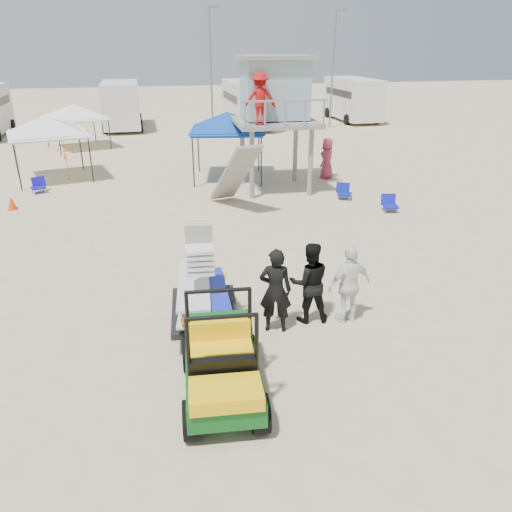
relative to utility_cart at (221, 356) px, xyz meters
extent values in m
plane|color=beige|center=(0.86, 0.20, -0.89)|extent=(140.00, 140.00, 0.00)
cube|color=#0C4E16|center=(0.02, 0.04, -0.34)|extent=(1.47, 2.62, 0.44)
cube|color=yellow|center=(0.02, 0.04, -0.07)|extent=(1.21, 0.81, 0.24)
cylinder|color=black|center=(-0.53, -0.87, -0.57)|extent=(0.34, 0.67, 0.64)
cube|color=black|center=(0.02, 2.34, -0.38)|extent=(1.60, 2.19, 0.13)
cylinder|color=black|center=(-0.58, 2.34, -0.62)|extent=(0.27, 0.56, 0.54)
imported|color=black|center=(1.52, 2.04, 0.08)|extent=(0.80, 0.63, 1.93)
imported|color=black|center=(2.37, 2.29, 0.06)|extent=(1.00, 0.82, 1.89)
imported|color=white|center=(3.22, 2.04, 0.02)|extent=(1.13, 0.65, 1.82)
cylinder|color=gray|center=(3.28, 11.98, 0.48)|extent=(0.20, 0.20, 2.74)
cube|color=gray|center=(4.48, 13.18, 1.94)|extent=(3.42, 3.42, 0.18)
cube|color=#8BA9B3|center=(4.48, 13.51, 3.23)|extent=(2.61, 2.30, 2.30)
imported|color=#B20F0F|center=(3.61, 12.09, 2.99)|extent=(1.24, 0.72, 1.93)
cylinder|color=black|center=(1.38, 13.96, 0.25)|extent=(0.06, 0.06, 2.28)
pyramid|color=#0F3EA5|center=(2.85, 15.43, 2.14)|extent=(3.64, 3.64, 0.80)
cube|color=#0F3EA5|center=(2.85, 15.43, 1.34)|extent=(3.64, 3.64, 0.18)
cylinder|color=black|center=(-6.54, 15.61, 0.17)|extent=(0.06, 0.06, 2.13)
pyramid|color=white|center=(-5.04, 17.11, 1.99)|extent=(3.78, 3.78, 0.80)
cube|color=white|center=(-5.04, 17.11, 1.19)|extent=(3.78, 3.78, 0.18)
cylinder|color=black|center=(-6.07, 23.14, 0.02)|extent=(0.06, 0.06, 1.81)
pyramid|color=white|center=(-4.62, 24.59, 1.67)|extent=(3.95, 3.95, 0.80)
cube|color=white|center=(-4.62, 24.59, 0.87)|extent=(3.95, 3.95, 0.18)
imported|color=#B22913|center=(-5.09, 21.28, 0.04)|extent=(2.70, 2.72, 1.87)
imported|color=yellow|center=(-4.37, 16.82, -0.05)|extent=(2.37, 2.39, 1.68)
cone|color=#F73A07|center=(-5.99, 12.63, -0.64)|extent=(0.34, 0.34, 0.50)
cube|color=#150FA5|center=(-5.39, 14.82, -0.67)|extent=(0.69, 0.67, 0.06)
cube|color=#150FA5|center=(-5.39, 15.06, -0.47)|extent=(0.56, 0.37, 0.44)
cylinder|color=#B2B2B7|center=(-5.61, 14.62, -0.79)|extent=(0.03, 0.03, 0.20)
cube|color=#1016AE|center=(7.89, 9.13, -0.67)|extent=(0.65, 0.62, 0.06)
cube|color=#1016AE|center=(7.89, 9.37, -0.47)|extent=(0.57, 0.31, 0.44)
cylinder|color=#B2B2B7|center=(7.67, 8.93, -0.79)|extent=(0.03, 0.03, 0.20)
cube|color=#0D1A93|center=(6.84, 11.05, -0.67)|extent=(0.71, 0.70, 0.06)
cube|color=#0D1A93|center=(6.84, 11.29, -0.47)|extent=(0.56, 0.41, 0.44)
cylinder|color=#B2B2B7|center=(6.62, 10.85, -0.79)|extent=(0.03, 0.03, 0.20)
cube|color=silver|center=(-2.14, 31.70, 0.86)|extent=(2.50, 6.50, 3.00)
cube|color=black|center=(-2.14, 31.70, 1.31)|extent=(2.54, 5.20, 0.50)
cylinder|color=black|center=(-3.39, 29.62, -0.49)|extent=(0.25, 0.80, 0.80)
cube|color=silver|center=(6.86, 30.20, 0.86)|extent=(2.50, 7.00, 3.00)
cube|color=black|center=(6.86, 30.20, 1.31)|extent=(2.54, 5.60, 0.50)
cylinder|color=black|center=(5.61, 27.96, -0.49)|extent=(0.25, 0.80, 0.80)
cube|color=silver|center=(15.86, 31.70, 0.86)|extent=(2.50, 6.60, 3.00)
cube|color=black|center=(15.86, 31.70, 1.31)|extent=(2.54, 5.28, 0.50)
cylinder|color=black|center=(14.61, 29.59, -0.49)|extent=(0.25, 0.80, 0.80)
cylinder|color=slate|center=(3.86, 27.20, 3.11)|extent=(0.14, 0.14, 8.00)
cylinder|color=slate|center=(12.86, 28.70, 3.11)|extent=(0.14, 0.14, 8.00)
imported|color=#D0D750|center=(10.25, 30.15, 0.04)|extent=(0.73, 0.81, 1.86)
imported|color=#A32E4B|center=(7.32, 14.46, 0.04)|extent=(1.06, 1.06, 1.86)
camera|label=1|loc=(-1.02, -7.15, 4.97)|focal=35.00mm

